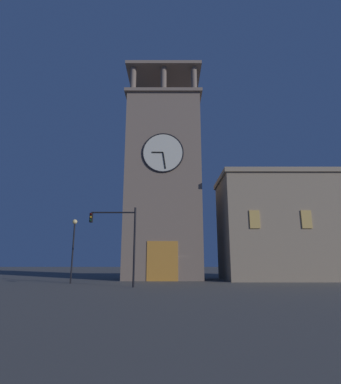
% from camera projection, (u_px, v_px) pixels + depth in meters
% --- Properties ---
extents(ground_plane, '(200.00, 200.00, 0.00)m').
position_uv_depth(ground_plane, '(177.00, 281.00, 31.35)').
color(ground_plane, '#56544F').
extents(clocktower, '(9.11, 8.44, 28.10)m').
position_uv_depth(clocktower, '(164.00, 183.00, 36.55)').
color(clocktower, gray).
rests_on(clocktower, ground_plane).
extents(adjacent_wing_building, '(20.94, 8.18, 11.42)m').
position_uv_depth(adjacent_wing_building, '(314.00, 227.00, 33.48)').
color(adjacent_wing_building, gray).
rests_on(adjacent_wing_building, ground_plane).
extents(traffic_signal_near, '(3.71, 0.41, 6.16)m').
position_uv_depth(traffic_signal_near, '(120.00, 233.00, 23.75)').
color(traffic_signal_near, black).
rests_on(traffic_signal_near, ground_plane).
extents(street_lamp, '(0.44, 0.44, 5.77)m').
position_uv_depth(street_lamp, '(74.00, 239.00, 27.67)').
color(street_lamp, black).
rests_on(street_lamp, ground_plane).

